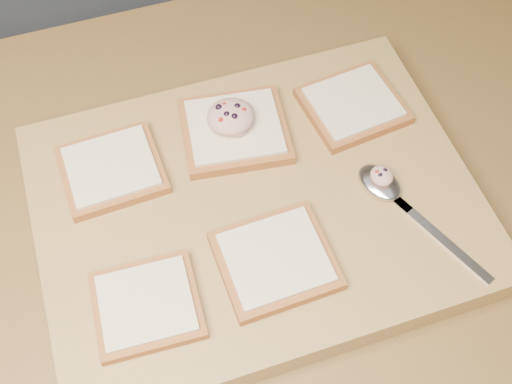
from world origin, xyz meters
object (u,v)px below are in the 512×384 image
bread_far_center (235,130)px  spoon (389,190)px  tuna_salad_dollop (231,116)px  cutting_board (256,207)px

bread_far_center → spoon: bread_far_center is taller
tuna_salad_dollop → spoon: tuna_salad_dollop is taller
bread_far_center → tuna_salad_dollop: bearing=123.2°
cutting_board → spoon: bearing=-16.0°
cutting_board → bread_far_center: 0.10m
cutting_board → tuna_salad_dollop: (0.00, 0.10, 0.05)m
bread_far_center → cutting_board: bearing=-92.6°
cutting_board → spoon: 0.16m
bread_far_center → tuna_salad_dollop: 0.02m
tuna_salad_dollop → cutting_board: bearing=-90.9°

